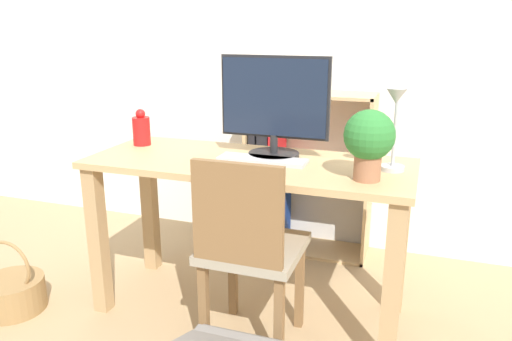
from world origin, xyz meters
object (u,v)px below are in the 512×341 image
(vase, at_px, (141,130))
(desk_lamp, at_px, (395,122))
(keyboard, at_px, (262,160))
(monitor, at_px, (274,103))
(chair, at_px, (249,246))
(bookshelf, at_px, (286,178))
(potted_plant, at_px, (369,139))
(basket, at_px, (12,292))

(vase, height_order, desk_lamp, desk_lamp)
(keyboard, bearing_deg, desk_lamp, -0.60)
(monitor, bearing_deg, vase, -179.35)
(monitor, xyz_separation_m, keyboard, (-0.02, -0.11, -0.24))
(vase, relative_size, chair, 0.21)
(monitor, xyz_separation_m, vase, (-0.69, -0.01, -0.17))
(monitor, height_order, vase, monitor)
(vase, bearing_deg, chair, -28.54)
(keyboard, xyz_separation_m, bookshelf, (-0.10, 0.76, -0.32))
(potted_plant, relative_size, basket, 0.77)
(keyboard, relative_size, vase, 2.19)
(monitor, xyz_separation_m, desk_lamp, (0.54, -0.12, -0.03))
(keyboard, bearing_deg, chair, -82.46)
(chair, height_order, bookshelf, bookshelf)
(bookshelf, bearing_deg, potted_plant, -56.77)
(keyboard, bearing_deg, monitor, 80.73)
(basket, bearing_deg, vase, 45.47)
(vase, bearing_deg, potted_plant, -11.13)
(chair, distance_m, basket, 1.25)
(basket, bearing_deg, keyboard, 18.18)
(monitor, bearing_deg, basket, -157.19)
(potted_plant, bearing_deg, basket, -170.94)
(vase, height_order, potted_plant, potted_plant)
(keyboard, distance_m, potted_plant, 0.51)
(keyboard, distance_m, vase, 0.69)
(potted_plant, xyz_separation_m, chair, (-0.43, -0.16, -0.44))
(keyboard, height_order, potted_plant, potted_plant)
(chair, bearing_deg, potted_plant, 19.76)
(bookshelf, bearing_deg, chair, -82.31)
(monitor, height_order, potted_plant, monitor)
(potted_plant, bearing_deg, bookshelf, 123.23)
(monitor, relative_size, desk_lamp, 1.43)
(desk_lamp, distance_m, basket, 1.95)
(desk_lamp, bearing_deg, vase, 174.79)
(vase, height_order, bookshelf, bookshelf)
(bookshelf, distance_m, basket, 1.59)
(chair, bearing_deg, basket, -176.02)
(keyboard, height_order, bookshelf, bookshelf)
(vase, xyz_separation_m, desk_lamp, (1.23, -0.11, 0.14))
(potted_plant, bearing_deg, monitor, 152.72)
(keyboard, xyz_separation_m, chair, (0.04, -0.28, -0.29))
(desk_lamp, bearing_deg, basket, -167.70)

